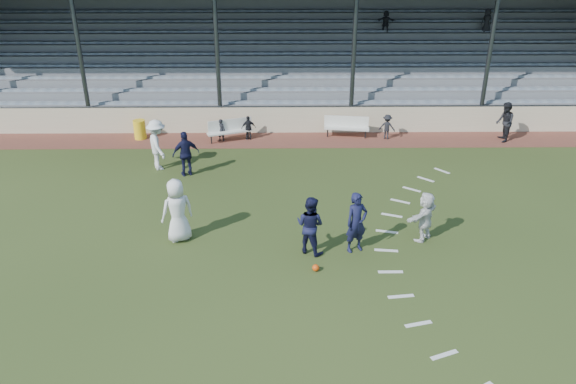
# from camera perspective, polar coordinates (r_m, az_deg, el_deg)

# --- Properties ---
(ground) EXTENTS (90.00, 90.00, 0.00)m
(ground) POSITION_cam_1_polar(r_m,az_deg,el_deg) (15.85, 0.11, -8.20)
(ground) COLOR #2A3816
(ground) RESTS_ON ground
(cinder_track) EXTENTS (34.00, 2.00, 0.02)m
(cinder_track) POSITION_cam_1_polar(r_m,az_deg,el_deg) (25.24, -0.21, 5.30)
(cinder_track) COLOR #5B2D24
(cinder_track) RESTS_ON ground
(retaining_wall) EXTENTS (34.00, 0.18, 1.20)m
(retaining_wall) POSITION_cam_1_polar(r_m,az_deg,el_deg) (26.03, -0.23, 7.33)
(retaining_wall) COLOR #C5B697
(retaining_wall) RESTS_ON ground
(bench_left) EXTENTS (2.01, 1.15, 0.95)m
(bench_left) POSITION_cam_1_polar(r_m,az_deg,el_deg) (25.14, -5.92, 6.47)
(bench_left) COLOR silver
(bench_left) RESTS_ON cinder_track
(bench_right) EXTENTS (2.04, 0.73, 0.95)m
(bench_right) POSITION_cam_1_polar(r_m,az_deg,el_deg) (25.57, 5.96, 6.80)
(bench_right) COLOR silver
(bench_right) RESTS_ON cinder_track
(trash_bin) EXTENTS (0.53, 0.53, 0.85)m
(trash_bin) POSITION_cam_1_polar(r_m,az_deg,el_deg) (26.11, -14.83, 6.16)
(trash_bin) COLOR yellow
(trash_bin) RESTS_ON cinder_track
(football) EXTENTS (0.20, 0.20, 0.20)m
(football) POSITION_cam_1_polar(r_m,az_deg,el_deg) (15.90, 2.84, -7.70)
(football) COLOR #C63F0B
(football) RESTS_ON ground
(player_white_lead) EXTENTS (1.17, 1.02, 2.01)m
(player_white_lead) POSITION_cam_1_polar(r_m,az_deg,el_deg) (17.24, -11.19, -1.85)
(player_white_lead) COLOR silver
(player_white_lead) RESTS_ON ground
(player_navy_lead) EXTENTS (0.80, 0.68, 1.87)m
(player_navy_lead) POSITION_cam_1_polar(r_m,az_deg,el_deg) (16.51, 6.97, -3.10)
(player_navy_lead) COLOR #121433
(player_navy_lead) RESTS_ON ground
(player_navy_mid) EXTENTS (1.10, 1.03, 1.79)m
(player_navy_mid) POSITION_cam_1_polar(r_m,az_deg,el_deg) (16.35, 2.26, -3.38)
(player_navy_mid) COLOR #121433
(player_navy_mid) RESTS_ON ground
(player_white_wing) EXTENTS (1.24, 1.49, 2.00)m
(player_white_wing) POSITION_cam_1_polar(r_m,az_deg,el_deg) (22.50, -13.13, 4.68)
(player_white_wing) COLOR silver
(player_white_wing) RESTS_ON ground
(player_navy_wing) EXTENTS (1.12, 0.79, 1.77)m
(player_navy_wing) POSITION_cam_1_polar(r_m,az_deg,el_deg) (21.72, -10.33, 3.84)
(player_navy_wing) COLOR #121433
(player_navy_wing) RESTS_ON ground
(player_white_back) EXTENTS (1.36, 1.38, 1.59)m
(player_white_back) POSITION_cam_1_polar(r_m,az_deg,el_deg) (17.53, 13.76, -2.42)
(player_white_back) COLOR silver
(player_white_back) RESTS_ON ground
(official) EXTENTS (0.74, 0.91, 1.76)m
(official) POSITION_cam_1_polar(r_m,az_deg,el_deg) (26.57, 21.16, 6.64)
(official) COLOR black
(official) RESTS_ON cinder_track
(sub_left_near) EXTENTS (0.43, 0.35, 1.01)m
(sub_left_near) POSITION_cam_1_polar(r_m,az_deg,el_deg) (25.14, -6.81, 6.28)
(sub_left_near) COLOR black
(sub_left_near) RESTS_ON cinder_track
(sub_left_far) EXTENTS (0.68, 0.39, 1.09)m
(sub_left_far) POSITION_cam_1_polar(r_m,az_deg,el_deg) (25.17, -4.03, 6.52)
(sub_left_far) COLOR black
(sub_left_far) RESTS_ON cinder_track
(sub_right) EXTENTS (0.82, 0.63, 1.12)m
(sub_right) POSITION_cam_1_polar(r_m,az_deg,el_deg) (25.59, 10.03, 6.55)
(sub_right) COLOR black
(sub_right) RESTS_ON cinder_track
(grandstand) EXTENTS (34.60, 9.00, 6.61)m
(grandstand) POSITION_cam_1_polar(r_m,az_deg,el_deg) (30.14, -0.30, 13.08)
(grandstand) COLOR slate
(grandstand) RESTS_ON ground
(penalty_arc) EXTENTS (3.89, 14.63, 0.01)m
(penalty_arc) POSITION_cam_1_polar(r_m,az_deg,el_deg) (16.42, 14.78, -7.82)
(penalty_arc) COLOR silver
(penalty_arc) RESTS_ON ground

